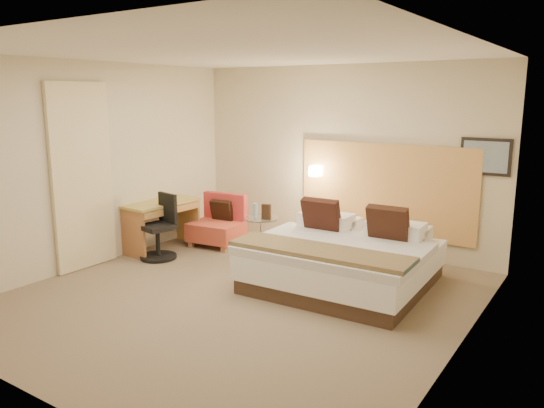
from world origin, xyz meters
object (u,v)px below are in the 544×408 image
Objects in this scene: lounge_chair at (218,225)px; side_table at (261,235)px; bed at (344,259)px; desk_chair at (160,232)px; desk at (162,212)px.

side_table is at bearing -6.96° from lounge_chair.
lounge_chair is 1.38× the size of side_table.
bed is 2.66m from desk_chair.
bed is 1.76× the size of desk.
bed is at bearing -15.92° from side_table.
desk is at bearing 130.07° from desk_chair.
bed is 2.30× the size of desk_chair.
desk_chair reaches higher than desk.
lounge_chair is at bearing 76.40° from desk_chair.
side_table is 0.49× the size of desk.
side_table is at bearing 164.08° from bed.
bed is at bearing -12.70° from lounge_chair.
desk is 1.31× the size of desk_chair.
bed reaches higher than lounge_chair.
desk is (-1.40, -0.55, 0.26)m from side_table.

